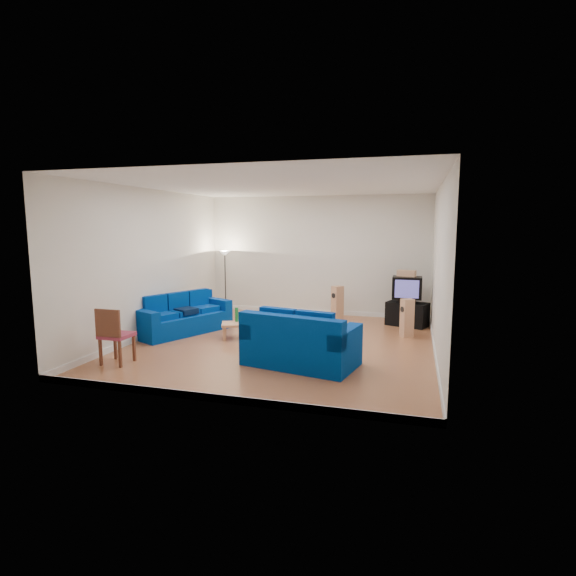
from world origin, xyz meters
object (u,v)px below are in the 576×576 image
(television, at_px, (407,288))
(sofa_three_seat, at_px, (181,319))
(sofa_loveseat, at_px, (299,346))
(tv_stand, at_px, (407,314))
(coffee_table, at_px, (244,325))

(television, bearing_deg, sofa_three_seat, -157.27)
(sofa_three_seat, distance_m, sofa_loveseat, 3.61)
(sofa_three_seat, bearing_deg, sofa_loveseat, 87.30)
(tv_stand, bearing_deg, coffee_table, -125.86)
(sofa_three_seat, bearing_deg, television, 137.40)
(sofa_three_seat, relative_size, tv_stand, 2.55)
(sofa_three_seat, xyz_separation_m, television, (4.92, 2.07, 0.62))
(sofa_loveseat, distance_m, coffee_table, 2.21)
(coffee_table, bearing_deg, tv_stand, 33.72)
(sofa_three_seat, distance_m, television, 5.37)
(tv_stand, bearing_deg, sofa_three_seat, -136.63)
(sofa_three_seat, relative_size, television, 3.49)
(sofa_three_seat, height_order, television, television)
(sofa_three_seat, xyz_separation_m, coffee_table, (1.59, -0.14, -0.02))
(sofa_three_seat, bearing_deg, coffee_table, 109.51)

